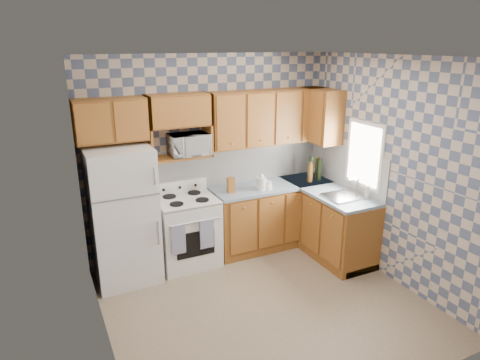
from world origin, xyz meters
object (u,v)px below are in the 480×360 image
object	(u,v)px
refrigerator	(123,216)
stove_body	(187,232)
microwave	(189,145)
electric_kettle	(261,184)

from	to	relation	value
refrigerator	stove_body	distance (m)	0.89
refrigerator	microwave	bearing A→B (deg)	10.48
refrigerator	microwave	distance (m)	1.20
refrigerator	electric_kettle	size ratio (longest dim) A/B	9.73
microwave	electric_kettle	xyz separation A→B (m)	(0.92, -0.26, -0.58)
stove_body	electric_kettle	world-z (taller)	electric_kettle
microwave	electric_kettle	distance (m)	1.12
stove_body	microwave	world-z (taller)	microwave
refrigerator	microwave	xyz separation A→B (m)	(0.92, 0.17, 0.75)
microwave	electric_kettle	bearing A→B (deg)	-17.40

